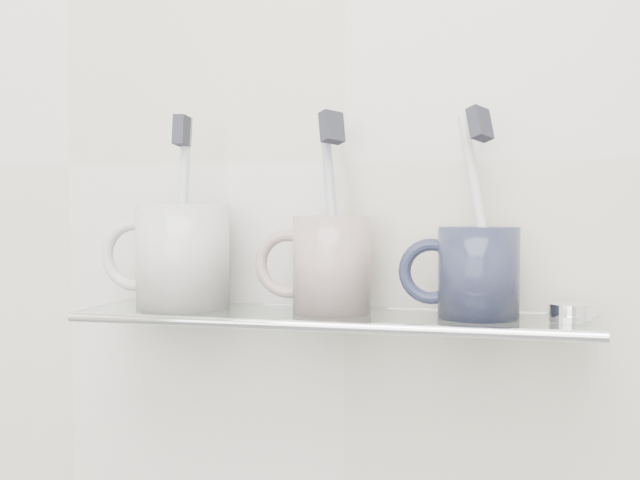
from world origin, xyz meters
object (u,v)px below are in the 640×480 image
(mug_center, at_px, (332,265))
(shelf_glass, at_px, (331,318))
(mug_right, at_px, (478,272))
(mug_left, at_px, (183,256))

(mug_center, bearing_deg, shelf_glass, -60.43)
(shelf_glass, relative_size, mug_right, 5.86)
(mug_right, bearing_deg, shelf_glass, 170.26)
(mug_center, bearing_deg, mug_left, -159.33)
(mug_center, relative_size, mug_right, 1.11)
(mug_center, xyz_separation_m, mug_right, (0.14, 0.00, -0.00))
(mug_left, height_order, mug_right, mug_left)
(mug_left, bearing_deg, mug_center, 18.96)
(mug_center, distance_m, mug_right, 0.14)
(mug_left, relative_size, mug_right, 1.25)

